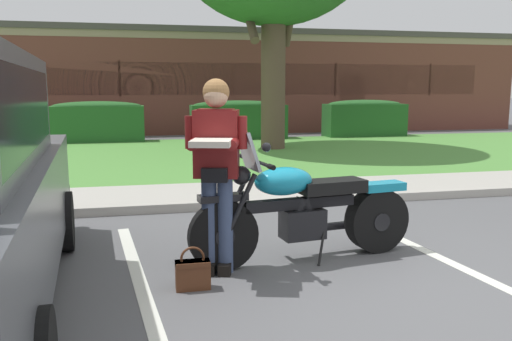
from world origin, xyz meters
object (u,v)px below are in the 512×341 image
(motorcycle, at_px, (312,209))
(rider_person, at_px, (216,161))
(hedge_center_right, at_px, (239,119))
(brick_building, at_px, (213,82))
(hedge_center_left, at_px, (98,121))
(hedge_right, at_px, (364,118))
(handbag, at_px, (193,272))

(motorcycle, xyz_separation_m, rider_person, (-0.93, -0.17, 0.52))
(hedge_center_right, relative_size, brick_building, 0.13)
(hedge_center_right, bearing_deg, rider_person, -101.58)
(rider_person, xyz_separation_m, hedge_center_left, (-1.85, 11.55, -0.36))
(hedge_right, xyz_separation_m, brick_building, (-4.01, 7.23, 1.21))
(brick_building, bearing_deg, motorcycle, -95.01)
(rider_person, xyz_separation_m, hedge_center_right, (2.37, 11.55, -0.36))
(rider_person, relative_size, hedge_center_right, 0.58)
(rider_person, bearing_deg, brick_building, 82.22)
(motorcycle, height_order, hedge_center_left, motorcycle)
(motorcycle, relative_size, hedge_right, 0.84)
(handbag, xyz_separation_m, hedge_right, (6.83, 11.89, 0.51))
(hedge_center_left, height_order, brick_building, brick_building)
(motorcycle, distance_m, hedge_right, 12.70)
(motorcycle, bearing_deg, hedge_right, 63.60)
(handbag, bearing_deg, hedge_right, 60.11)
(handbag, xyz_separation_m, brick_building, (2.82, 19.12, 1.71))
(handbag, distance_m, hedge_center_left, 12.00)
(handbag, height_order, hedge_center_left, hedge_center_left)
(motorcycle, xyz_separation_m, hedge_center_left, (-2.78, 11.38, 0.16))
(handbag, bearing_deg, hedge_center_left, 97.65)
(hedge_center_left, bearing_deg, brick_building, 58.60)
(motorcycle, distance_m, hedge_center_right, 11.47)
(motorcycle, bearing_deg, hedge_center_left, 103.74)
(hedge_center_right, xyz_separation_m, hedge_right, (4.21, 0.00, 0.00))
(motorcycle, relative_size, handbag, 6.22)
(hedge_center_right, xyz_separation_m, brick_building, (0.20, 7.23, 1.21))
(handbag, relative_size, hedge_center_right, 0.12)
(rider_person, distance_m, hedge_right, 13.30)
(hedge_center_left, bearing_deg, hedge_center_right, 0.00)
(hedge_right, distance_m, brick_building, 8.36)
(rider_person, bearing_deg, motorcycle, 10.43)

